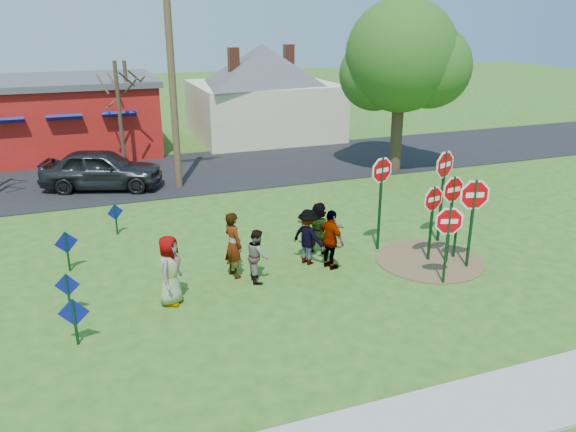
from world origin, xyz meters
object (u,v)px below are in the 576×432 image
at_px(leafy_tree, 404,62).
at_px(stop_sign_c, 452,200).
at_px(stop_sign_d, 444,173).
at_px(utility_pole, 171,69).
at_px(stop_sign_a, 448,228).
at_px(person_b, 233,245).
at_px(suv, 102,169).
at_px(stop_sign_b, 381,180).
at_px(person_a, 170,270).

bearing_deg(leafy_tree, stop_sign_c, -112.87).
height_order(stop_sign_d, utility_pole, utility_pole).
distance_m(stop_sign_a, stop_sign_c, 1.49).
bearing_deg(person_b, suv, 0.34).
xyz_separation_m(stop_sign_c, leafy_tree, (4.08, 9.66, 3.02)).
xyz_separation_m(stop_sign_b, stop_sign_d, (2.18, -0.09, 0.02)).
xyz_separation_m(stop_sign_a, stop_sign_d, (1.67, 2.67, 0.67)).
height_order(stop_sign_b, stop_sign_d, stop_sign_d).
distance_m(stop_sign_a, person_b, 5.85).
distance_m(person_a, leafy_tree, 15.82).
distance_m(stop_sign_d, utility_pole, 11.58).
relative_size(stop_sign_a, suv, 0.48).
height_order(suv, leafy_tree, leafy_tree).
height_order(stop_sign_c, person_b, stop_sign_c).
bearing_deg(person_a, utility_pole, 18.94).
bearing_deg(leafy_tree, suv, 172.52).
xyz_separation_m(stop_sign_b, suv, (-7.70, 9.76, -1.39)).
xyz_separation_m(stop_sign_c, person_a, (-8.07, 0.37, -1.06)).
bearing_deg(utility_pole, stop_sign_a, -66.04).
bearing_deg(stop_sign_c, suv, 120.65).
bearing_deg(stop_sign_b, stop_sign_c, -63.01).
relative_size(stop_sign_d, suv, 0.64).
bearing_deg(utility_pole, stop_sign_d, -52.66).
distance_m(stop_sign_d, person_a, 9.02).
relative_size(stop_sign_c, suv, 0.57).
distance_m(person_b, utility_pole, 9.98).
bearing_deg(stop_sign_d, person_a, 167.35).
bearing_deg(stop_sign_b, leafy_tree, 41.88).
xyz_separation_m(person_b, leafy_tree, (10.23, 8.32, 4.05)).
relative_size(utility_pole, leafy_tree, 1.21).
xyz_separation_m(utility_pole, leafy_tree, (10.15, -0.84, 0.07)).
height_order(stop_sign_a, stop_sign_c, stop_sign_c).
distance_m(stop_sign_c, person_a, 8.15).
distance_m(stop_sign_a, utility_pole, 13.15).
bearing_deg(person_b, stop_sign_d, -104.44).
bearing_deg(stop_sign_c, stop_sign_a, -136.47).
xyz_separation_m(stop_sign_a, stop_sign_c, (0.90, 1.13, 0.35)).
bearing_deg(stop_sign_c, person_b, 159.68).
bearing_deg(stop_sign_d, stop_sign_a, -142.18).
distance_m(person_b, suv, 10.47).
distance_m(stop_sign_a, stop_sign_d, 3.22).
bearing_deg(stop_sign_a, stop_sign_d, 76.00).
bearing_deg(stop_sign_b, utility_pole, 103.92).
xyz_separation_m(stop_sign_a, utility_pole, (-5.17, 11.63, 3.31)).
bearing_deg(utility_pole, stop_sign_b, -62.28).
bearing_deg(suv, person_a, -156.02).
height_order(stop_sign_a, stop_sign_b, stop_sign_b).
bearing_deg(stop_sign_a, suv, 141.26).
relative_size(person_b, leafy_tree, 0.24).
distance_m(stop_sign_b, person_a, 6.91).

